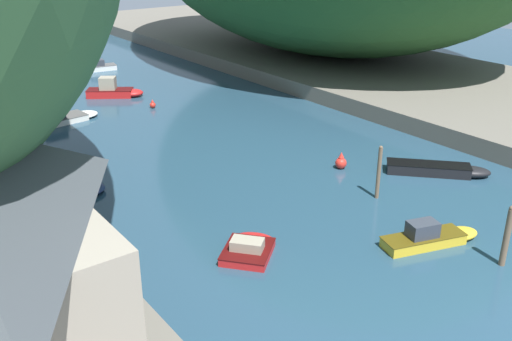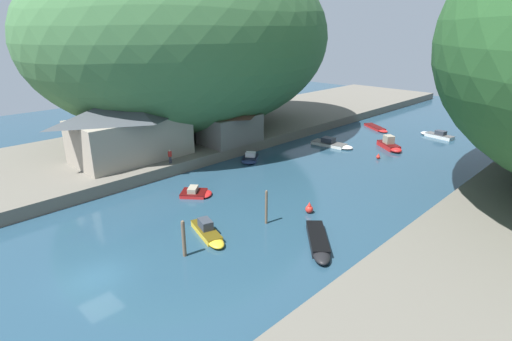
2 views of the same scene
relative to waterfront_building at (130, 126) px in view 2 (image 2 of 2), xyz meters
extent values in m
plane|color=#234256|center=(18.80, 16.55, -5.40)|extent=(130.00, 130.00, 0.00)
cube|color=#666056|center=(-5.25, 16.55, -4.72)|extent=(22.00, 120.00, 1.37)
ellipsoid|color=#3D6B3D|center=(-6.35, 14.57, 9.40)|extent=(34.08, 47.71, 26.87)
cube|color=gray|center=(0.00, 0.00, -1.51)|extent=(7.47, 13.05, 5.05)
pyramid|color=#3D4247|center=(0.00, 0.00, 2.38)|extent=(8.06, 14.09, 2.74)
cube|color=slate|center=(3.14, 13.14, -2.17)|extent=(5.34, 7.90, 3.74)
pyramid|color=brown|center=(3.14, 13.14, 0.26)|extent=(5.77, 8.54, 1.12)
cube|color=red|center=(10.74, 39.63, -5.22)|extent=(4.93, 3.85, 0.36)
ellipsoid|color=red|center=(12.81, 38.35, -5.22)|extent=(2.83, 2.50, 0.36)
cube|color=#450A0A|center=(10.74, 39.63, -5.02)|extent=(5.03, 3.92, 0.03)
cube|color=red|center=(11.98, 0.10, -5.21)|extent=(3.29, 3.25, 0.39)
ellipsoid|color=red|center=(12.94, 0.90, -5.21)|extent=(2.27, 2.36, 0.39)
cube|color=#450A0A|center=(11.98, 0.10, -5.00)|extent=(3.36, 3.31, 0.03)
cube|color=#9E937F|center=(11.92, 0.05, -4.75)|extent=(1.64, 1.71, 0.52)
cube|color=white|center=(21.14, 41.09, -5.14)|extent=(4.38, 2.21, 0.51)
ellipsoid|color=white|center=(19.07, 41.41, -5.14)|extent=(2.30, 1.81, 0.51)
cube|color=#525252|center=(21.14, 41.09, -4.87)|extent=(4.47, 2.25, 0.03)
cube|color=#333842|center=(21.27, 41.07, -4.56)|extent=(1.62, 1.32, 0.66)
cube|color=black|center=(26.86, 1.34, -5.08)|extent=(4.44, 4.59, 0.63)
ellipsoid|color=black|center=(28.58, -0.49, -5.08)|extent=(2.66, 2.72, 0.63)
cube|color=black|center=(26.86, 1.34, -4.75)|extent=(4.52, 4.68, 0.03)
cube|color=red|center=(18.11, 30.26, -5.07)|extent=(4.25, 3.65, 0.67)
ellipsoid|color=red|center=(19.77, 29.11, -5.07)|extent=(2.55, 2.43, 0.67)
cube|color=#450A0A|center=(18.11, 30.26, -4.72)|extent=(4.34, 3.72, 0.03)
cube|color=#9E937F|center=(18.00, 30.33, -4.16)|extent=(1.82, 1.75, 1.15)
cube|color=navy|center=(7.95, 12.31, -5.17)|extent=(3.08, 3.34, 0.46)
ellipsoid|color=navy|center=(8.77, 11.15, -5.17)|extent=(2.19, 2.13, 0.46)
cube|color=black|center=(7.95, 12.31, -4.93)|extent=(3.15, 3.40, 0.03)
cube|color=silver|center=(7.90, 12.38, -4.63)|extent=(1.58, 1.53, 0.62)
cube|color=gold|center=(19.41, -4.18, -5.15)|extent=(4.29, 2.45, 0.50)
ellipsoid|color=gold|center=(21.36, -4.79, -5.15)|extent=(2.32, 1.78, 0.50)
cube|color=#4C3E0E|center=(19.41, -4.18, -4.88)|extent=(4.37, 2.50, 0.03)
cube|color=#333842|center=(19.29, -4.14, -4.50)|extent=(1.64, 1.29, 0.79)
cube|color=silver|center=(11.29, 25.27, -5.18)|extent=(5.14, 2.60, 0.45)
ellipsoid|color=silver|center=(13.74, 25.58, -5.18)|extent=(2.69, 2.19, 0.45)
cube|color=#504E4A|center=(11.29, 25.27, -4.94)|extent=(5.25, 2.65, 0.03)
cube|color=#333842|center=(11.14, 25.25, -4.58)|extent=(1.89, 1.60, 0.75)
cylinder|color=brown|center=(20.88, -7.46, -3.99)|extent=(0.29, 0.29, 2.82)
sphere|color=brown|center=(20.88, -7.46, -2.52)|extent=(0.26, 0.26, 0.26)
cylinder|color=brown|center=(21.62, 0.83, -3.89)|extent=(0.23, 0.23, 3.03)
sphere|color=brown|center=(21.62, 0.83, -2.33)|extent=(0.20, 0.20, 0.20)
sphere|color=red|center=(23.04, 5.21, -5.03)|extent=(0.74, 0.74, 0.74)
cone|color=red|center=(23.04, 5.21, -4.48)|extent=(0.37, 0.37, 0.37)
sphere|color=red|center=(19.57, 24.63, -5.14)|extent=(0.51, 0.51, 0.51)
cone|color=red|center=(19.57, 24.63, -4.76)|extent=(0.26, 0.26, 0.26)
cylinder|color=#282D3D|center=(5.02, 1.93, -3.61)|extent=(0.13, 0.13, 0.85)
cylinder|color=#282D3D|center=(5.03, 2.11, -3.61)|extent=(0.13, 0.13, 0.85)
cube|color=#B2231E|center=(5.03, 2.02, -2.88)|extent=(0.24, 0.39, 0.62)
sphere|color=beige|center=(5.03, 2.02, -2.46)|extent=(0.22, 0.22, 0.22)
camera|label=1|loc=(-1.48, -18.72, 8.73)|focal=40.00mm
camera|label=2|loc=(43.37, -22.44, 11.13)|focal=28.00mm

